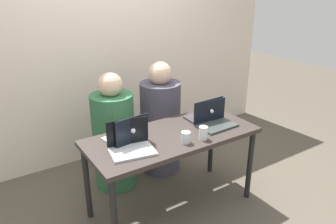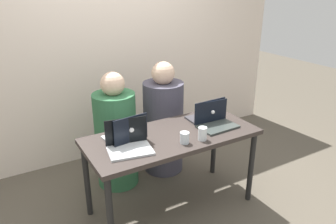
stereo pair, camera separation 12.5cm
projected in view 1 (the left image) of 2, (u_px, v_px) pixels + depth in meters
The scene contains 11 objects.
ground_plane at pixel (172, 206), 3.04m from camera, with size 12.00×12.00×0.00m, color #514A3E.
back_wall at pixel (106, 50), 3.62m from camera, with size 4.50×0.10×2.45m, color beige.
desk at pixel (172, 142), 2.79m from camera, with size 1.47×0.65×0.74m.
person_on_left at pixel (114, 137), 3.19m from camera, with size 0.47×0.47×1.17m.
person_on_right at pixel (160, 124), 3.46m from camera, with size 0.51×0.51×1.20m.
laptop_front_right at pixel (214, 120), 2.92m from camera, with size 0.35×0.26×0.22m.
laptop_back_left at pixel (127, 136), 2.62m from camera, with size 0.33×0.29×0.23m.
laptop_back_right at pixel (206, 115), 3.03m from camera, with size 0.32×0.26×0.21m.
laptop_front_left at pixel (131, 144), 2.48m from camera, with size 0.37×0.29×0.23m.
water_glass_right at pixel (203, 134), 2.66m from camera, with size 0.07×0.07×0.11m.
water_glass_center at pixel (186, 138), 2.60m from camera, with size 0.07×0.07×0.09m.
Camera 1 is at (-1.39, -2.07, 1.94)m, focal length 35.00 mm.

